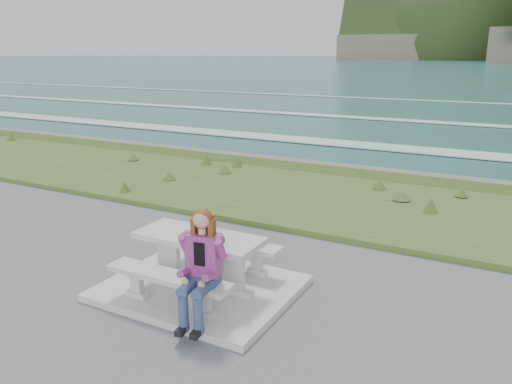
{
  "coord_description": "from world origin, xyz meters",
  "views": [
    {
      "loc": [
        3.76,
        -5.32,
        3.27
      ],
      "look_at": [
        0.25,
        1.2,
        1.21
      ],
      "focal_mm": 35.0,
      "sensor_mm": 36.0,
      "label": 1
    }
  ],
  "objects_px": {
    "picnic_table": "(199,246)",
    "seated_woman": "(199,283)",
    "bench_landward": "(169,281)",
    "bench_seaward": "(226,246)"
  },
  "relations": [
    {
      "from": "picnic_table",
      "to": "bench_seaward",
      "type": "xyz_separation_m",
      "value": [
        0.0,
        0.7,
        -0.23
      ]
    },
    {
      "from": "picnic_table",
      "to": "seated_woman",
      "type": "height_order",
      "value": "seated_woman"
    },
    {
      "from": "bench_landward",
      "to": "bench_seaward",
      "type": "distance_m",
      "value": 1.4
    },
    {
      "from": "bench_landward",
      "to": "bench_seaward",
      "type": "bearing_deg",
      "value": 90.0
    },
    {
      "from": "bench_landward",
      "to": "seated_woman",
      "type": "bearing_deg",
      "value": -13.03
    },
    {
      "from": "picnic_table",
      "to": "bench_landward",
      "type": "bearing_deg",
      "value": -90.0
    },
    {
      "from": "picnic_table",
      "to": "bench_seaward",
      "type": "relative_size",
      "value": 1.0
    },
    {
      "from": "bench_landward",
      "to": "bench_seaward",
      "type": "height_order",
      "value": "same"
    },
    {
      "from": "seated_woman",
      "to": "picnic_table",
      "type": "bearing_deg",
      "value": 115.04
    },
    {
      "from": "picnic_table",
      "to": "seated_woman",
      "type": "bearing_deg",
      "value": -55.5
    }
  ]
}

